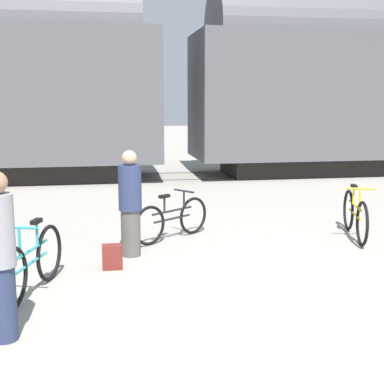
{
  "coord_description": "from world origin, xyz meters",
  "views": [
    {
      "loc": [
        -2.25,
        -5.66,
        2.36
      ],
      "look_at": [
        -1.06,
        1.37,
        1.1
      ],
      "focal_mm": 50.0,
      "sensor_mm": 36.0,
      "label": 1
    }
  ],
  "objects_px": {
    "bicycle_teal": "(32,263)",
    "person_in_grey": "(0,256)",
    "bicycle_black": "(172,219)",
    "backpack": "(112,257)",
    "person_in_navy": "(130,204)",
    "bicycle_yellow": "(355,215)",
    "freight_train": "(177,76)"
  },
  "relations": [
    {
      "from": "bicycle_teal",
      "to": "bicycle_yellow",
      "type": "relative_size",
      "value": 0.97
    },
    {
      "from": "freight_train",
      "to": "person_in_navy",
      "type": "height_order",
      "value": "freight_train"
    },
    {
      "from": "freight_train",
      "to": "bicycle_black",
      "type": "bearing_deg",
      "value": -98.7
    },
    {
      "from": "freight_train",
      "to": "backpack",
      "type": "height_order",
      "value": "freight_train"
    },
    {
      "from": "person_in_grey",
      "to": "bicycle_black",
      "type": "bearing_deg",
      "value": 128.67
    },
    {
      "from": "bicycle_teal",
      "to": "bicycle_black",
      "type": "bearing_deg",
      "value": 48.52
    },
    {
      "from": "freight_train",
      "to": "bicycle_black",
      "type": "distance_m",
      "value": 7.8
    },
    {
      "from": "bicycle_black",
      "to": "person_in_navy",
      "type": "distance_m",
      "value": 1.21
    },
    {
      "from": "bicycle_teal",
      "to": "person_in_grey",
      "type": "bearing_deg",
      "value": -95.62
    },
    {
      "from": "freight_train",
      "to": "bicycle_yellow",
      "type": "relative_size",
      "value": 15.23
    },
    {
      "from": "person_in_grey",
      "to": "backpack",
      "type": "bearing_deg",
      "value": 132.21
    },
    {
      "from": "bicycle_yellow",
      "to": "backpack",
      "type": "height_order",
      "value": "bicycle_yellow"
    },
    {
      "from": "bicycle_yellow",
      "to": "bicycle_black",
      "type": "xyz_separation_m",
      "value": [
        -3.09,
        0.39,
        -0.04
      ]
    },
    {
      "from": "freight_train",
      "to": "person_in_grey",
      "type": "bearing_deg",
      "value": -106.76
    },
    {
      "from": "person_in_grey",
      "to": "backpack",
      "type": "relative_size",
      "value": 4.96
    },
    {
      "from": "person_in_navy",
      "to": "backpack",
      "type": "distance_m",
      "value": 0.91
    },
    {
      "from": "freight_train",
      "to": "backpack",
      "type": "distance_m",
      "value": 9.38
    },
    {
      "from": "bicycle_teal",
      "to": "person_in_grey",
      "type": "distance_m",
      "value": 1.33
    },
    {
      "from": "bicycle_black",
      "to": "person_in_navy",
      "type": "height_order",
      "value": "person_in_navy"
    },
    {
      "from": "person_in_grey",
      "to": "freight_train",
      "type": "bearing_deg",
      "value": 143.19
    },
    {
      "from": "person_in_navy",
      "to": "person_in_grey",
      "type": "height_order",
      "value": "person_in_grey"
    },
    {
      "from": "bicycle_black",
      "to": "person_in_navy",
      "type": "xyz_separation_m",
      "value": [
        -0.74,
        -0.84,
        0.45
      ]
    },
    {
      "from": "bicycle_black",
      "to": "backpack",
      "type": "bearing_deg",
      "value": -125.98
    },
    {
      "from": "person_in_navy",
      "to": "backpack",
      "type": "relative_size",
      "value": 4.71
    },
    {
      "from": "freight_train",
      "to": "person_in_navy",
      "type": "xyz_separation_m",
      "value": [
        -1.85,
        -8.09,
        -2.2
      ]
    },
    {
      "from": "bicycle_black",
      "to": "freight_train",
      "type": "bearing_deg",
      "value": 81.3
    },
    {
      "from": "backpack",
      "to": "bicycle_teal",
      "type": "bearing_deg",
      "value": -139.04
    },
    {
      "from": "bicycle_yellow",
      "to": "freight_train",
      "type": "bearing_deg",
      "value": 104.53
    },
    {
      "from": "person_in_grey",
      "to": "backpack",
      "type": "xyz_separation_m",
      "value": [
        1.1,
        2.08,
        -0.69
      ]
    },
    {
      "from": "freight_train",
      "to": "bicycle_black",
      "type": "height_order",
      "value": "freight_train"
    },
    {
      "from": "bicycle_teal",
      "to": "backpack",
      "type": "bearing_deg",
      "value": 40.96
    },
    {
      "from": "person_in_navy",
      "to": "bicycle_teal",
      "type": "bearing_deg",
      "value": -179.33
    }
  ]
}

